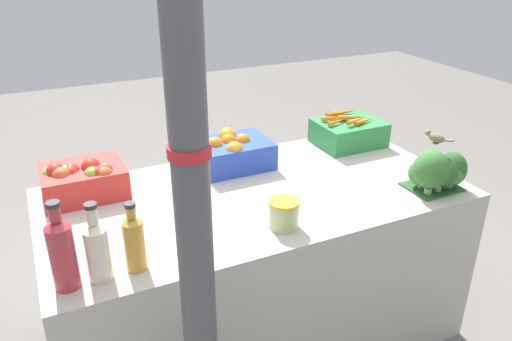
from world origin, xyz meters
The scene contains 12 objects.
ground_plane centered at (0.00, 0.00, 0.00)m, with size 10.00×10.00×0.00m, color slate.
market_table centered at (0.00, 0.00, 0.38)m, with size 1.77×0.89×0.76m, color #B7B2A8.
support_pole centered at (-0.48, -0.63, 1.16)m, with size 0.11×0.11×2.32m.
apple_crate centered at (-0.67, 0.28, 0.84)m, with size 0.33×0.26×0.16m.
orange_crate centered at (0.01, 0.29, 0.84)m, with size 0.33×0.26×0.16m.
carrot_crate centered at (0.67, 0.29, 0.83)m, with size 0.33×0.26×0.16m.
broccoli_pile centered at (0.70, -0.32, 0.85)m, with size 0.26×0.21×0.20m.
juice_bottle_ruby centered at (-0.80, -0.32, 0.89)m, with size 0.08×0.08×0.30m.
juice_bottle_cloudy centered at (-0.70, -0.32, 0.87)m, with size 0.07×0.07×0.27m.
juice_bottle_amber centered at (-0.58, -0.32, 0.86)m, with size 0.07×0.07×0.24m.
pickle_jar centered at (-0.03, -0.30, 0.82)m, with size 0.12×0.12×0.11m.
sparrow_bird centered at (0.70, -0.27, 0.99)m, with size 0.06×0.13×0.05m.
Camera 1 is at (-0.80, -1.70, 1.74)m, focal length 35.00 mm.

